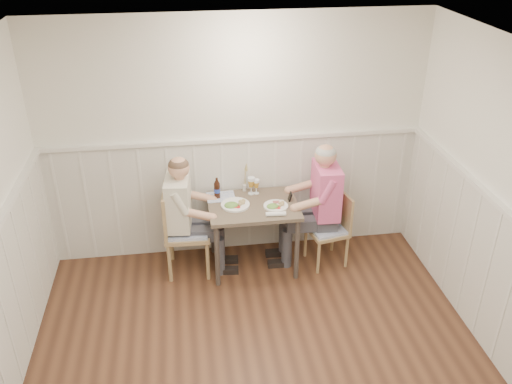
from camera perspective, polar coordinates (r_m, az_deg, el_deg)
room_shell at (r=3.58m, az=1.62°, el=-5.15°), size 4.04×4.54×2.60m
wainscot at (r=4.61m, az=0.03°, el=-9.10°), size 4.00×4.49×1.34m
dining_table at (r=5.60m, az=-0.29°, el=-2.21°), size 0.92×0.70×0.75m
chair_right at (r=5.83m, az=7.95°, el=-3.56°), size 0.45×0.45×0.82m
chair_left at (r=5.64m, az=-7.85°, el=-3.76°), size 0.48×0.48×0.96m
man_in_pink at (r=5.78m, az=6.82°, el=-2.19°), size 0.65×0.45×1.38m
diner_cream at (r=5.63m, az=-7.58°, el=-3.36°), size 0.65×0.45×1.33m
plate_man at (r=5.50m, az=2.03°, el=-1.40°), size 0.25×0.25×0.06m
plate_diner at (r=5.51m, az=-2.32°, el=-1.29°), size 0.30×0.30×0.07m
beer_glass_a at (r=5.70m, az=0.04°, el=0.83°), size 0.07×0.07×0.16m
beer_glass_b at (r=5.69m, az=-0.51°, el=0.96°), size 0.08×0.08×0.19m
beer_bottle at (r=5.64m, az=-4.12°, el=0.31°), size 0.06×0.06×0.23m
rolled_napkin at (r=5.34m, az=2.10°, el=-2.33°), size 0.20×0.06×0.04m
grass_vase at (r=5.74m, az=-1.24°, el=1.47°), size 0.04×0.04×0.33m
gingham_mat at (r=5.70m, az=-3.73°, el=-0.49°), size 0.30×0.24×0.01m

